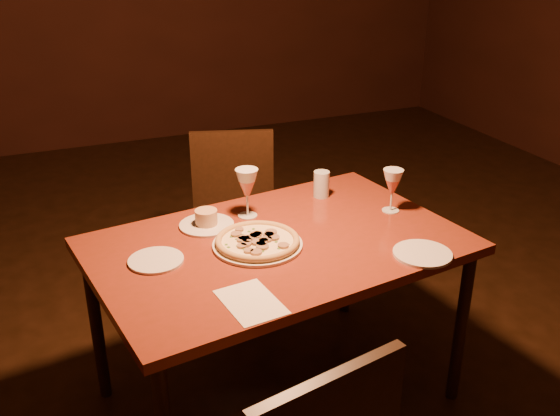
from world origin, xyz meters
name	(u,v)px	position (x,y,z in m)	size (l,w,h in m)	color
floor	(307,354)	(0.00, 0.00, 0.00)	(7.00, 7.00, 0.00)	black
dining_table	(278,256)	(-0.23, -0.21, 0.67)	(1.47, 1.06, 0.73)	maroon
chair_far	(234,210)	(-0.13, 0.62, 0.49)	(0.53, 0.53, 0.87)	black
pizza_plate	(257,242)	(-0.31, -0.21, 0.75)	(0.33, 0.33, 0.04)	silver
ramekin_saucer	(206,221)	(-0.44, 0.02, 0.75)	(0.21, 0.21, 0.07)	silver
wine_glass_far	(247,193)	(-0.26, 0.05, 0.83)	(0.09, 0.09, 0.20)	#BB5D4E
wine_glass_right	(392,191)	(0.31, -0.13, 0.82)	(0.08, 0.08, 0.18)	#BB5D4E
water_tumbler	(321,184)	(0.11, 0.12, 0.79)	(0.07, 0.07, 0.11)	#B5C0C6
side_plate_left	(156,260)	(-0.68, -0.18, 0.73)	(0.20, 0.20, 0.01)	silver
side_plate_near	(422,254)	(0.21, -0.50, 0.74)	(0.21, 0.21, 0.01)	silver
menu_card	(251,302)	(-0.47, -0.56, 0.73)	(0.16, 0.24, 0.00)	silver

